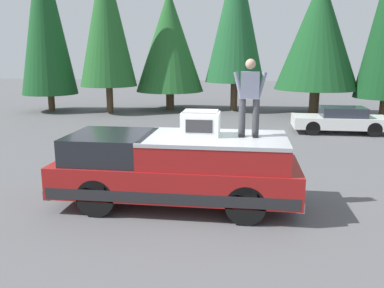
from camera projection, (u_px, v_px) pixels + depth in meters
name	position (u px, v px, depth m)	size (l,w,h in m)	color
ground_plane	(205.00, 203.00, 9.41)	(90.00, 90.00, 0.00)	#565659
pickup_truck	(176.00, 169.00, 9.10)	(2.01, 5.54, 1.65)	maroon
compressor_unit	(201.00, 123.00, 8.90)	(0.65, 0.84, 0.56)	silver
person_on_truck_bed	(250.00, 96.00, 8.62)	(0.29, 0.72, 1.69)	#333338
parked_car_white	(340.00, 120.00, 17.66)	(1.64, 4.10, 1.16)	white
conifer_left	(319.00, 33.00, 22.20)	(4.67, 4.67, 7.71)	#4C3826
conifer_center_left	(236.00, 16.00, 23.66)	(3.59, 3.59, 9.62)	#4C3826
conifer_center_right	(169.00, 41.00, 24.45)	(4.22, 4.22, 7.30)	#4C3826
conifer_right	(106.00, 19.00, 22.74)	(3.30, 3.30, 9.28)	#4C3826
conifer_far_right	(45.00, 15.00, 23.31)	(3.29, 3.29, 10.34)	#4C3826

